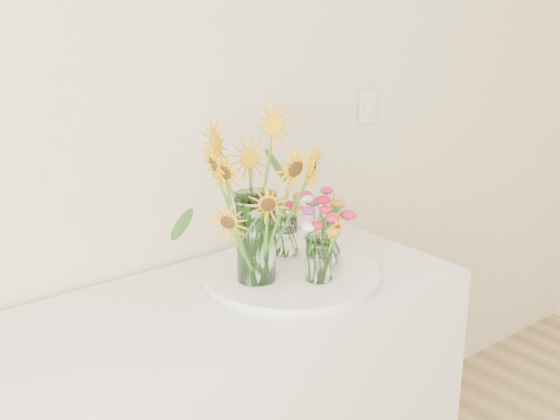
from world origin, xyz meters
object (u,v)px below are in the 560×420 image
object	(u,v)px
tray	(291,276)
small_vase_a	(319,260)
mason_jar	(256,238)
small_vase_c	(286,236)
small_vase_b	(324,244)

from	to	relation	value
tray	small_vase_a	bearing A→B (deg)	-78.58
tray	small_vase_a	world-z (taller)	small_vase_a
mason_jar	small_vase_c	distance (m)	0.22
tray	small_vase_b	distance (m)	0.14
mason_jar	small_vase_a	xyz separation A→B (m)	(0.13, -0.11, -0.07)
tray	small_vase_b	bearing A→B (deg)	-14.25
mason_jar	small_vase_c	bearing A→B (deg)	28.51
small_vase_b	mason_jar	bearing A→B (deg)	170.04
mason_jar	tray	bearing A→B (deg)	-5.90
tray	mason_jar	world-z (taller)	mason_jar
tray	small_vase_c	distance (m)	0.15
small_vase_a	small_vase_b	bearing A→B (deg)	40.35
small_vase_a	mason_jar	bearing A→B (deg)	140.42
mason_jar	small_vase_b	bearing A→B (deg)	-9.96
mason_jar	small_vase_b	size ratio (longest dim) A/B	1.84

